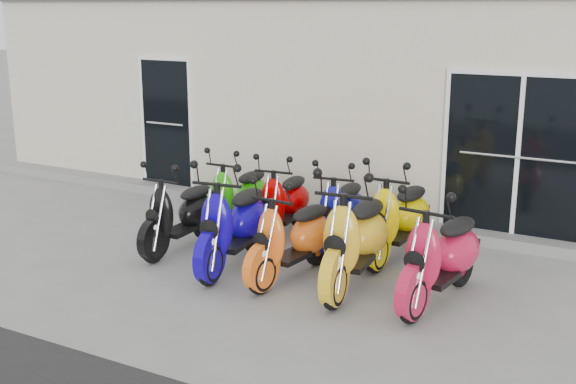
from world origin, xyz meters
name	(u,v)px	position (x,y,z in m)	size (l,w,h in m)	color
ground	(265,259)	(0.00, 0.00, 0.00)	(80.00, 80.00, 0.00)	gray
building	(409,92)	(0.00, 5.20, 1.60)	(14.00, 6.00, 3.20)	beige
front_step	(333,215)	(0.00, 2.02, 0.07)	(14.00, 0.40, 0.15)	gray
door_left	(167,120)	(-3.20, 2.17, 1.26)	(1.07, 0.08, 2.22)	black
door_right	(519,152)	(2.60, 2.17, 1.26)	(2.02, 0.08, 2.22)	black
scooter_front_black	(180,204)	(-1.17, -0.19, 0.63)	(0.62, 1.70, 1.25)	black
scooter_front_blue	(234,211)	(-0.20, -0.41, 0.71)	(0.70, 1.92, 1.42)	#11029C
scooter_front_orange_a	(292,226)	(0.61, -0.40, 0.64)	(0.63, 1.74, 1.29)	orange
scooter_front_orange_b	(356,225)	(1.37, -0.30, 0.74)	(0.73, 2.00, 1.47)	yellow
scooter_front_red	(442,242)	(2.35, -0.28, 0.69)	(0.68, 1.86, 1.38)	red
scooter_back_green	(238,187)	(-1.01, 0.96, 0.62)	(0.61, 1.68, 1.24)	#25B70A
scooter_back_red	(284,193)	(-0.26, 0.96, 0.62)	(0.61, 1.68, 1.24)	#B30000
scooter_back_blue	(342,201)	(0.62, 0.96, 0.62)	(0.61, 1.69, 1.25)	#11138C
scooter_back_yellow	(399,206)	(1.44, 0.88, 0.68)	(0.67, 1.85, 1.36)	#FFDF00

